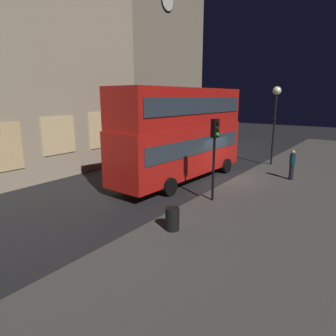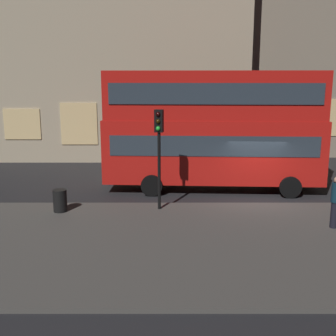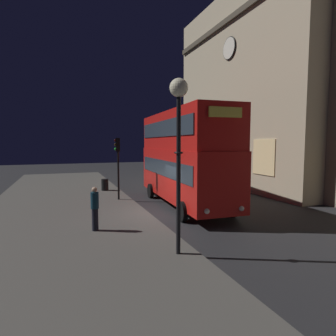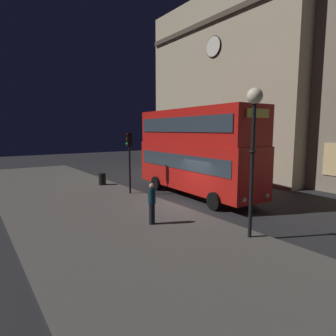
% 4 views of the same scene
% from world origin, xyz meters
% --- Properties ---
extents(ground_plane, '(80.00, 80.00, 0.00)m').
position_xyz_m(ground_plane, '(0.00, 0.00, 0.00)').
color(ground_plane, '#232326').
extents(sidewalk_slab, '(44.00, 8.20, 0.12)m').
position_xyz_m(sidewalk_slab, '(0.00, -4.68, 0.06)').
color(sidewalk_slab, '#4C4944').
rests_on(sidewalk_slab, ground).
extents(building_with_clock, '(17.31, 9.84, 16.24)m').
position_xyz_m(building_with_clock, '(-7.53, 13.11, 8.12)').
color(building_with_clock, tan).
rests_on(building_with_clock, ground).
extents(double_decker_bus, '(10.17, 3.26, 5.49)m').
position_xyz_m(double_decker_bus, '(-1.78, 2.04, 3.06)').
color(double_decker_bus, red).
rests_on(double_decker_bus, ground).
extents(traffic_light_near_kerb, '(0.37, 0.39, 3.90)m').
position_xyz_m(traffic_light_near_kerb, '(-4.19, -1.42, 2.93)').
color(traffic_light_near_kerb, black).
rests_on(traffic_light_near_kerb, sidewalk_slab).
extents(street_lamp, '(0.58, 0.58, 5.59)m').
position_xyz_m(street_lamp, '(5.35, -1.26, 4.47)').
color(street_lamp, black).
rests_on(street_lamp, sidewalk_slab).
extents(pedestrian, '(0.33, 0.33, 1.81)m').
position_xyz_m(pedestrian, '(1.89, -3.52, 1.06)').
color(pedestrian, black).
rests_on(pedestrian, sidewalk_slab).
extents(litter_bin, '(0.53, 0.53, 0.86)m').
position_xyz_m(litter_bin, '(-8.02, -1.72, 0.55)').
color(litter_bin, black).
rests_on(litter_bin, sidewalk_slab).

